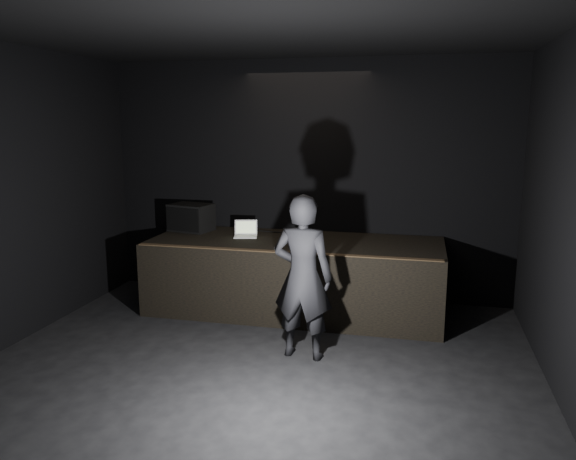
# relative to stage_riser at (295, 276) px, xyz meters

# --- Properties ---
(ground) EXTENTS (7.00, 7.00, 0.00)m
(ground) POSITION_rel_stage_riser_xyz_m (0.00, -2.73, -0.50)
(ground) COLOR black
(ground) RESTS_ON ground
(room_walls) EXTENTS (6.10, 7.10, 3.52)m
(room_walls) POSITION_rel_stage_riser_xyz_m (0.00, -2.73, 1.52)
(room_walls) COLOR black
(room_walls) RESTS_ON ground
(stage_riser) EXTENTS (4.00, 1.50, 1.00)m
(stage_riser) POSITION_rel_stage_riser_xyz_m (0.00, 0.00, 0.00)
(stage_riser) COLOR black
(stage_riser) RESTS_ON ground
(riser_lip) EXTENTS (3.92, 0.10, 0.01)m
(riser_lip) POSITION_rel_stage_riser_xyz_m (0.00, -0.71, 0.51)
(riser_lip) COLOR brown
(riser_lip) RESTS_ON stage_riser
(stage_monitor) EXTENTS (0.68, 0.55, 0.40)m
(stage_monitor) POSITION_rel_stage_riser_xyz_m (-1.67, 0.33, 0.70)
(stage_monitor) COLOR black
(stage_monitor) RESTS_ON stage_riser
(cable) EXTENTS (0.87, 0.18, 0.02)m
(cable) POSITION_rel_stage_riser_xyz_m (-0.28, 0.44, 0.51)
(cable) COLOR black
(cable) RESTS_ON stage_riser
(laptop) EXTENTS (0.38, 0.36, 0.22)m
(laptop) POSITION_rel_stage_riser_xyz_m (-0.75, 0.12, 0.56)
(laptop) COLOR silver
(laptop) RESTS_ON stage_riser
(beer_can) EXTENTS (0.07, 0.07, 0.18)m
(beer_can) POSITION_rel_stage_riser_xyz_m (0.08, -0.43, 0.59)
(beer_can) COLOR silver
(beer_can) RESTS_ON stage_riser
(plastic_cup) EXTENTS (0.07, 0.07, 0.09)m
(plastic_cup) POSITION_rel_stage_riser_xyz_m (-0.14, 0.19, 0.55)
(plastic_cup) COLOR white
(plastic_cup) RESTS_ON stage_riser
(wii_remote) EXTENTS (0.10, 0.16, 0.03)m
(wii_remote) POSITION_rel_stage_riser_xyz_m (-0.09, -0.65, 0.52)
(wii_remote) COLOR silver
(wii_remote) RESTS_ON stage_riser
(person) EXTENTS (0.71, 0.50, 1.85)m
(person) POSITION_rel_stage_riser_xyz_m (0.43, -1.51, 0.43)
(person) COLOR black
(person) RESTS_ON ground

